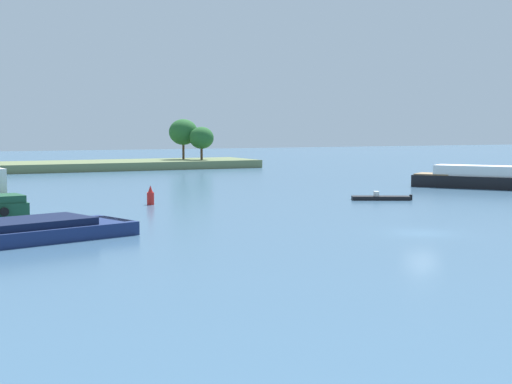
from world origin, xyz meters
name	(u,v)px	position (x,y,z in m)	size (l,w,h in m)	color
ground_plane	(422,233)	(0.00, 0.00, 0.00)	(400.00, 400.00, 0.00)	#3D607F
fishing_skiff	(381,198)	(11.72, 22.21, 0.22)	(6.00, 3.99, 0.90)	black
channel_buoy_red	(151,196)	(-11.42, 27.85, 0.81)	(0.70, 0.70, 1.90)	red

